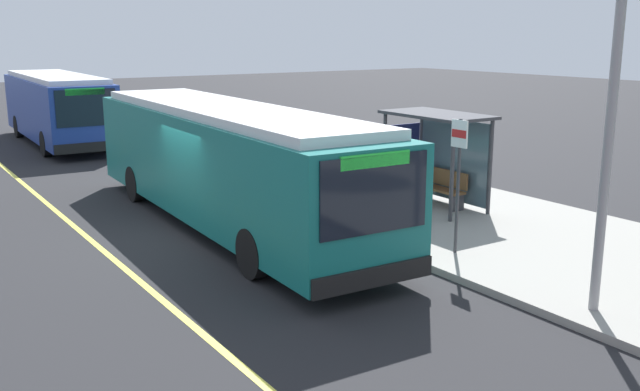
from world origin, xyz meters
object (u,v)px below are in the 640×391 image
at_px(transit_bus_main, 226,161).
at_px(transit_bus_second, 57,106).
at_px(route_sign_post, 458,167).
at_px(waiting_bench, 441,187).

xyz_separation_m(transit_bus_main, transit_bus_second, (-15.88, -0.17, -0.00)).
height_order(transit_bus_main, route_sign_post, same).
relative_size(transit_bus_main, route_sign_post, 4.47).
height_order(transit_bus_second, route_sign_post, same).
bearing_deg(waiting_bench, transit_bus_main, -108.08).
bearing_deg(transit_bus_main, transit_bus_second, -179.40).
bearing_deg(route_sign_post, transit_bus_second, -171.97).
relative_size(transit_bus_main, transit_bus_second, 1.23).
relative_size(transit_bus_main, waiting_bench, 7.82).
bearing_deg(transit_bus_second, transit_bus_main, 0.60).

